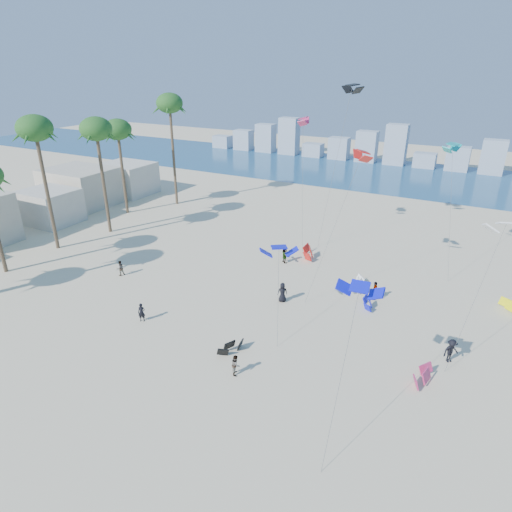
% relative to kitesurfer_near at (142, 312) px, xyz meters
% --- Properties ---
extents(ground, '(220.00, 220.00, 0.00)m').
position_rel_kitesurfer_near_xyz_m(ground, '(3.89, -8.33, -0.83)').
color(ground, beige).
rests_on(ground, ground).
extents(ocean, '(220.00, 220.00, 0.00)m').
position_rel_kitesurfer_near_xyz_m(ocean, '(3.89, 63.67, -0.82)').
color(ocean, navy).
rests_on(ocean, ground).
extents(kitesurfer_near, '(0.72, 0.64, 1.65)m').
position_rel_kitesurfer_near_xyz_m(kitesurfer_near, '(0.00, 0.00, 0.00)').
color(kitesurfer_near, black).
rests_on(kitesurfer_near, ground).
extents(kitesurfer_mid, '(0.87, 0.94, 1.54)m').
position_rel_kitesurfer_near_xyz_m(kitesurfer_mid, '(10.56, -2.21, -0.05)').
color(kitesurfer_mid, gray).
rests_on(kitesurfer_mid, ground).
extents(kitesurfers_far, '(37.67, 14.67, 1.88)m').
position_rel_kitesurfer_near_xyz_m(kitesurfers_far, '(12.48, 11.04, 0.07)').
color(kitesurfers_far, black).
rests_on(kitesurfers_far, ground).
extents(grounded_kites, '(22.74, 22.61, 1.07)m').
position_rel_kitesurfer_near_xyz_m(grounded_kites, '(15.76, 12.56, -0.37)').
color(grounded_kites, black).
rests_on(grounded_kites, ground).
extents(flying_kites, '(29.93, 34.28, 18.63)m').
position_rel_kitesurfer_near_xyz_m(flying_kites, '(16.12, 14.12, 10.92)').
color(flying_kites, '#0D14DE').
rests_on(flying_kites, ground).
extents(palm_row, '(8.36, 44.80, 16.30)m').
position_rel_kitesurfer_near_xyz_m(palm_row, '(-19.38, 7.84, 11.51)').
color(palm_row, brown).
rests_on(palm_row, ground).
extents(beachfront_buildings, '(11.50, 43.00, 6.00)m').
position_rel_kitesurfer_near_xyz_m(beachfront_buildings, '(-29.80, 12.48, 1.85)').
color(beachfront_buildings, beige).
rests_on(beachfront_buildings, ground).
extents(distant_skyline, '(85.00, 3.00, 8.40)m').
position_rel_kitesurfer_near_xyz_m(distant_skyline, '(2.70, 73.67, 2.26)').
color(distant_skyline, '#9EADBF').
rests_on(distant_skyline, ground).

